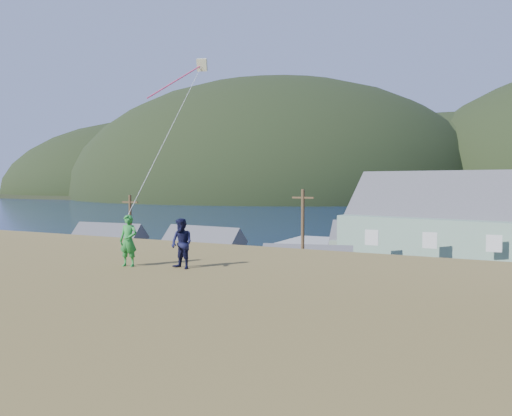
{
  "coord_description": "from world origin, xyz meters",
  "views": [
    {
      "loc": [
        10.78,
        -31.61,
        9.95
      ],
      "look_at": [
        1.2,
        -11.97,
        8.8
      ],
      "focal_mm": 35.0,
      "sensor_mm": 36.0,
      "label": 1
    }
  ],
  "objects_px": {
    "shed_palegreen_near": "(199,255)",
    "shed_palegreen_far": "(370,244)",
    "shed_teal": "(105,251)",
    "kite_flyer_green": "(128,241)",
    "wharf": "(369,248)",
    "shed_white": "(306,278)",
    "kite_flyer_navy": "(182,244)"
  },
  "relations": [
    {
      "from": "shed_white",
      "to": "shed_palegreen_near",
      "type": "bearing_deg",
      "value": 143.72
    },
    {
      "from": "wharf",
      "to": "kite_flyer_navy",
      "type": "bearing_deg",
      "value": -82.41
    },
    {
      "from": "shed_palegreen_far",
      "to": "kite_flyer_navy",
      "type": "height_order",
      "value": "kite_flyer_navy"
    },
    {
      "from": "wharf",
      "to": "shed_palegreen_far",
      "type": "xyz_separation_m",
      "value": [
        2.99,
        -11.96,
        1.98
      ]
    },
    {
      "from": "shed_palegreen_near",
      "to": "shed_white",
      "type": "height_order",
      "value": "shed_palegreen_near"
    },
    {
      "from": "shed_palegreen_far",
      "to": "kite_flyer_green",
      "type": "xyz_separation_m",
      "value": [
        3.01,
        -47.0,
        5.61
      ]
    },
    {
      "from": "kite_flyer_green",
      "to": "shed_palegreen_near",
      "type": "bearing_deg",
      "value": 109.85
    },
    {
      "from": "shed_palegreen_near",
      "to": "shed_palegreen_far",
      "type": "xyz_separation_m",
      "value": [
        13.6,
        16.75,
        -0.02
      ]
    },
    {
      "from": "shed_teal",
      "to": "kite_flyer_green",
      "type": "relative_size",
      "value": 5.19
    },
    {
      "from": "wharf",
      "to": "shed_white",
      "type": "bearing_deg",
      "value": -84.91
    },
    {
      "from": "shed_teal",
      "to": "shed_palegreen_far",
      "type": "height_order",
      "value": "shed_teal"
    },
    {
      "from": "shed_white",
      "to": "kite_flyer_green",
      "type": "distance_m",
      "value": 25.53
    },
    {
      "from": "wharf",
      "to": "shed_teal",
      "type": "bearing_deg",
      "value": -125.48
    },
    {
      "from": "shed_white",
      "to": "shed_palegreen_far",
      "type": "relative_size",
      "value": 0.84
    },
    {
      "from": "kite_flyer_navy",
      "to": "shed_teal",
      "type": "bearing_deg",
      "value": 149.04
    },
    {
      "from": "kite_flyer_green",
      "to": "kite_flyer_navy",
      "type": "relative_size",
      "value": 1.05
    },
    {
      "from": "shed_teal",
      "to": "shed_palegreen_near",
      "type": "distance_m",
      "value": 11.19
    },
    {
      "from": "shed_white",
      "to": "kite_flyer_green",
      "type": "relative_size",
      "value": 4.92
    },
    {
      "from": "wharf",
      "to": "shed_palegreen_far",
      "type": "relative_size",
      "value": 2.64
    },
    {
      "from": "kite_flyer_green",
      "to": "wharf",
      "type": "bearing_deg",
      "value": 86.9
    },
    {
      "from": "kite_flyer_green",
      "to": "kite_flyer_navy",
      "type": "xyz_separation_m",
      "value": [
        1.8,
        0.4,
        -0.04
      ]
    },
    {
      "from": "shed_teal",
      "to": "shed_white",
      "type": "distance_m",
      "value": 25.02
    },
    {
      "from": "kite_flyer_green",
      "to": "kite_flyer_navy",
      "type": "distance_m",
      "value": 1.84
    },
    {
      "from": "shed_teal",
      "to": "shed_palegreen_far",
      "type": "bearing_deg",
      "value": 32.48
    },
    {
      "from": "shed_palegreen_near",
      "to": "shed_white",
      "type": "xyz_separation_m",
      "value": [
        13.66,
        -5.56,
        -0.19
      ]
    },
    {
      "from": "shed_palegreen_far",
      "to": "shed_palegreen_near",
      "type": "bearing_deg",
      "value": -134.36
    },
    {
      "from": "wharf",
      "to": "shed_white",
      "type": "height_order",
      "value": "shed_white"
    },
    {
      "from": "wharf",
      "to": "shed_palegreen_near",
      "type": "bearing_deg",
      "value": -110.27
    },
    {
      "from": "wharf",
      "to": "shed_teal",
      "type": "height_order",
      "value": "shed_teal"
    },
    {
      "from": "shed_white",
      "to": "kite_flyer_green",
      "type": "bearing_deg",
      "value": -97.34
    },
    {
      "from": "shed_palegreen_near",
      "to": "kite_flyer_green",
      "type": "distance_m",
      "value": 34.96
    },
    {
      "from": "kite_flyer_green",
      "to": "shed_teal",
      "type": "bearing_deg",
      "value": 125.16
    }
  ]
}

